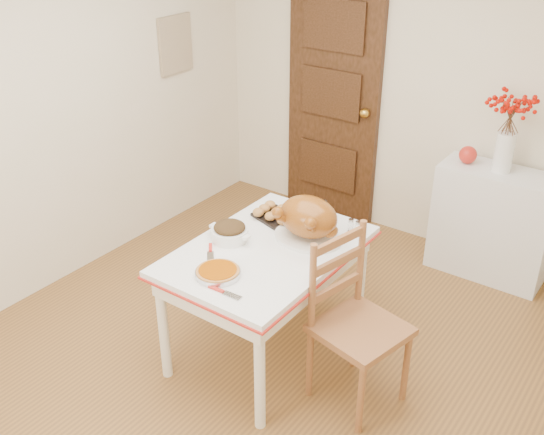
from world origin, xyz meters
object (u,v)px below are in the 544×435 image
Objects in this scene: turkey_platter at (308,219)px; chair_oak at (361,326)px; kitchen_table at (267,300)px; pumpkin_pie at (218,271)px; sideboard at (492,223)px.

chair_oak is at bearing -18.57° from turkey_platter.
pumpkin_pie is (-0.04, -0.39, 0.40)m from kitchen_table.
sideboard is 1.69m from turkey_platter.
sideboard is 0.67× the size of kitchen_table.
chair_oak is at bearing -94.79° from sideboard.
kitchen_table is 1.24× the size of chair_oak.
sideboard is at bearing 74.15° from turkey_platter.
chair_oak is 2.37× the size of turkey_platter.
pumpkin_pie is at bearing 129.07° from chair_oak.
chair_oak reaches higher than pumpkin_pie.
turkey_platter is at bearing 59.18° from kitchen_table.
turkey_platter is (0.14, 0.23, 0.51)m from kitchen_table.
pumpkin_pie is (-0.71, -0.35, 0.27)m from chair_oak.
kitchen_table is at bearing -112.17° from turkey_platter.
chair_oak is (0.66, -0.04, 0.13)m from kitchen_table.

